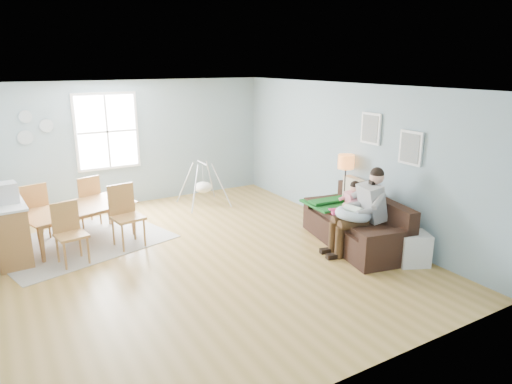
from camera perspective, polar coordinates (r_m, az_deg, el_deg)
room at (r=6.99m, az=-7.28°, el=10.58°), size 8.40×9.40×3.90m
window at (r=10.18m, az=-18.14°, el=7.20°), size 1.32×0.08×1.62m
pictures at (r=7.92m, az=16.38°, el=6.52°), size 0.05×1.34×0.74m
wall_plates at (r=9.96m, az=-26.16°, el=7.24°), size 0.67×0.02×0.66m
sofa at (r=8.08m, az=12.58°, el=-4.35°), size 1.33×2.30×0.87m
green_throw at (r=8.55m, az=9.69°, el=-1.33°), size 1.04×0.89×0.04m
beige_pillow at (r=8.51m, az=12.08°, el=0.09°), size 0.22×0.52×0.51m
father at (r=7.62m, az=13.13°, el=-2.02°), size 1.08×0.62×1.44m
nursing_pillow at (r=7.56m, az=12.03°, el=-2.73°), size 0.64×0.63×0.24m
infant at (r=7.56m, az=11.87°, el=-2.08°), size 0.19×0.39×0.14m
toddler at (r=8.07m, az=11.53°, el=-1.10°), size 0.59×0.40×0.87m
floor_lamp at (r=8.52m, az=11.15°, el=2.95°), size 0.29×0.29×1.43m
storage_cube at (r=7.57m, az=18.94°, el=-6.72°), size 0.59×0.56×0.51m
rug at (r=8.65m, az=-20.92°, el=-5.82°), size 3.20×2.74×0.01m
dining_table at (r=8.55m, az=-21.13°, el=-3.85°), size 2.04×1.50×0.64m
chair_sw at (r=7.70m, az=-22.37°, el=-4.28°), size 0.51×0.51×0.97m
chair_se at (r=8.10m, az=-16.08°, el=-2.26°), size 0.55×0.55×1.06m
chair_nw at (r=8.89m, az=-26.06°, el=-1.76°), size 0.56×0.56×1.04m
chair_ne at (r=9.26m, az=-20.33°, el=-0.66°), size 0.56×0.56×1.00m
counter at (r=8.49m, az=-28.64°, el=-3.70°), size 0.60×1.75×0.96m
monitor at (r=8.01m, az=-28.89°, el=-0.09°), size 0.37×0.35×0.31m
baby_swing at (r=10.05m, az=-6.62°, el=0.68°), size 0.98×1.00×0.97m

